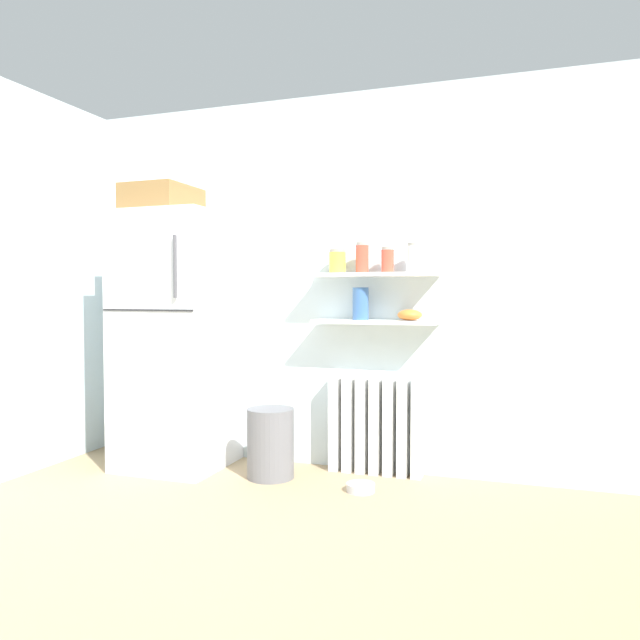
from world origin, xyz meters
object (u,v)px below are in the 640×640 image
at_px(storage_jar_3, 414,258).
at_px(pet_food_bowl, 361,488).
at_px(refrigerator, 176,334).
at_px(trash_bin, 270,443).
at_px(vase, 361,304).
at_px(storage_jar_1, 362,258).
at_px(storage_jar_2, 388,260).
at_px(radiator, 375,425).
at_px(storage_jar_0, 337,261).
at_px(shelf_bowl, 410,315).

bearing_deg(storage_jar_3, pet_food_bowl, -124.11).
relative_size(refrigerator, trash_bin, 4.29).
relative_size(vase, pet_food_bowl, 1.23).
bearing_deg(storage_jar_1, storage_jar_2, -0.00).
bearing_deg(storage_jar_2, radiator, 160.94).
height_order(storage_jar_0, trash_bin, storage_jar_0).
height_order(refrigerator, storage_jar_2, refrigerator).
xyz_separation_m(storage_jar_0, trash_bin, (-0.37, -0.29, -1.21)).
bearing_deg(vase, shelf_bowl, 0.00).
bearing_deg(trash_bin, pet_food_bowl, -7.31).
xyz_separation_m(shelf_bowl, pet_food_bowl, (-0.23, -0.37, -1.05)).
height_order(radiator, storage_jar_0, storage_jar_0).
distance_m(storage_jar_0, vase, 0.33).
bearing_deg(storage_jar_3, shelf_bowl, 180.00).
xyz_separation_m(refrigerator, trash_bin, (0.75, -0.06, -0.70)).
height_order(refrigerator, shelf_bowl, refrigerator).
xyz_separation_m(vase, shelf_bowl, (0.33, 0.00, -0.07)).
relative_size(storage_jar_2, shelf_bowl, 1.04).
bearing_deg(shelf_bowl, vase, 180.00).
xyz_separation_m(radiator, storage_jar_2, (0.09, -0.03, 1.11)).
xyz_separation_m(refrigerator, storage_jar_2, (1.47, 0.23, 0.51)).
distance_m(vase, pet_food_bowl, 1.19).
distance_m(storage_jar_2, pet_food_bowl, 1.47).
xyz_separation_m(storage_jar_0, storage_jar_1, (0.17, 0.00, 0.02)).
xyz_separation_m(refrigerator, shelf_bowl, (1.62, 0.23, 0.15)).
height_order(storage_jar_3, shelf_bowl, storage_jar_3).
height_order(vase, pet_food_bowl, vase).
relative_size(storage_jar_0, storage_jar_2, 0.96).
bearing_deg(storage_jar_1, pet_food_bowl, -75.51).
bearing_deg(storage_jar_0, storage_jar_2, -0.00).
bearing_deg(storage_jar_2, trash_bin, -158.10).
distance_m(refrigerator, pet_food_bowl, 1.67).
bearing_deg(storage_jar_2, storage_jar_3, -0.00).
relative_size(storage_jar_2, trash_bin, 0.37).
distance_m(storage_jar_0, pet_food_bowl, 1.48).
xyz_separation_m(trash_bin, pet_food_bowl, (0.64, -0.08, -0.21)).
bearing_deg(trash_bin, radiator, 26.78).
distance_m(vase, trash_bin, 1.10).
height_order(storage_jar_0, storage_jar_1, storage_jar_1).
bearing_deg(radiator, storage_jar_0, -173.43).
xyz_separation_m(storage_jar_1, trash_bin, (-0.55, -0.29, -1.23)).
bearing_deg(vase, trash_bin, -151.62).
xyz_separation_m(storage_jar_3, trash_bin, (-0.89, -0.29, -1.22)).
height_order(vase, shelf_bowl, vase).
distance_m(storage_jar_0, storage_jar_1, 0.17).
bearing_deg(radiator, shelf_bowl, -7.23).
relative_size(refrigerator, vase, 9.09).
bearing_deg(shelf_bowl, storage_jar_0, 180.00).
xyz_separation_m(storage_jar_1, pet_food_bowl, (0.10, -0.37, -1.43)).
distance_m(refrigerator, storage_jar_2, 1.57).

